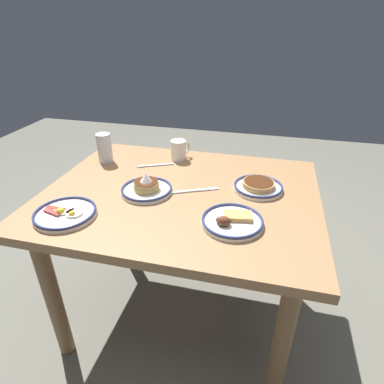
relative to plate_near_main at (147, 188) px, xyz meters
name	(u,v)px	position (x,y,z in m)	size (l,w,h in m)	color
ground_plane	(183,310)	(-0.14, -0.04, -0.76)	(6.00, 6.00, 0.00)	#666559
dining_table	(181,212)	(-0.14, -0.04, -0.13)	(1.16, 0.92, 0.74)	#9E7249
plate_near_main	(147,188)	(0.00, 0.00, 0.00)	(0.22, 0.22, 0.09)	white
plate_center_pancakes	(258,186)	(-0.46, -0.14, 0.00)	(0.21, 0.21, 0.04)	white
plate_far_companion	(232,221)	(-0.38, 0.15, -0.01)	(0.23, 0.23, 0.05)	white
plate_far_side	(65,213)	(0.23, 0.25, -0.01)	(0.23, 0.23, 0.04)	silver
coffee_mug	(179,150)	(-0.04, -0.37, 0.03)	(0.09, 0.10, 0.10)	white
drinking_glass	(105,150)	(0.32, -0.26, 0.05)	(0.07, 0.07, 0.15)	silver
fork_near	(155,165)	(0.06, -0.27, -0.02)	(0.18, 0.09, 0.01)	silver
butter_knife	(195,190)	(-0.20, -0.06, -0.02)	(0.20, 0.11, 0.01)	silver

